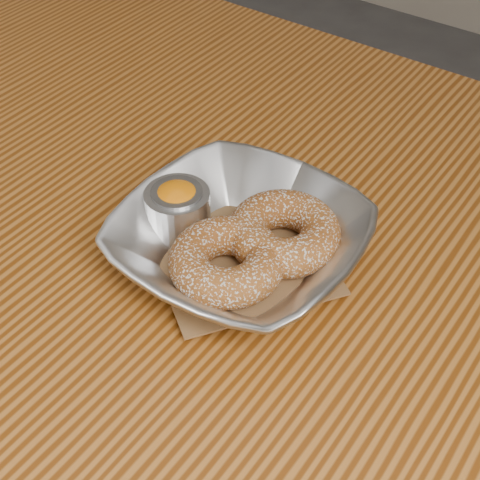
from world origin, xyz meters
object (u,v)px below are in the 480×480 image
Objects in this scene: donut_back at (284,233)px; serving_bowl at (240,244)px; ramekin at (178,208)px; donut_front at (227,261)px; table at (250,322)px.

serving_bowl is at bearing -127.31° from donut_back.
serving_bowl is 0.04m from donut_back.
donut_front is at bearing -19.07° from ramekin.
donut_back is 0.10m from ramekin.
donut_back is at bearing 21.65° from table.
donut_back is at bearing 19.34° from ramekin.
donut_back is at bearing 52.69° from serving_bowl.
table is 0.13m from donut_front.
ramekin is at bearing -161.65° from table.
serving_bowl is at bearing -81.55° from table.
donut_back is 1.70× the size of ramekin.
ramekin is (-0.06, -0.02, 0.13)m from table.
ramekin reaches higher than donut_back.
table is at bearing 98.45° from serving_bowl.
serving_bowl is 0.07m from ramekin.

